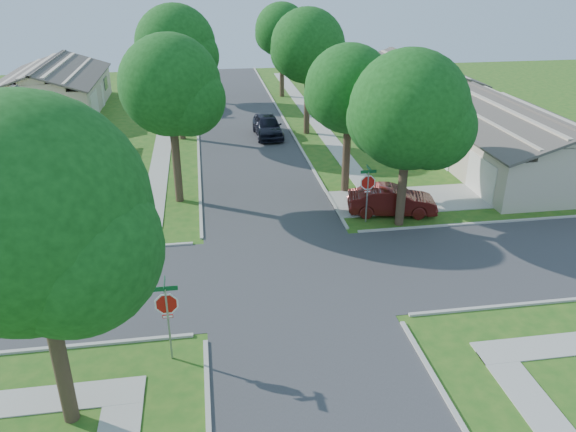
% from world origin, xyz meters
% --- Properties ---
extents(ground, '(100.00, 100.00, 0.00)m').
position_xyz_m(ground, '(0.00, 0.00, 0.00)').
color(ground, '#245818').
rests_on(ground, ground).
extents(road_ns, '(7.00, 100.00, 0.02)m').
position_xyz_m(road_ns, '(0.00, 0.00, 0.00)').
color(road_ns, '#333335').
rests_on(road_ns, ground).
extents(sidewalk_ne, '(1.20, 40.00, 0.04)m').
position_xyz_m(sidewalk_ne, '(6.10, 26.00, 0.02)').
color(sidewalk_ne, '#9E9B91').
rests_on(sidewalk_ne, ground).
extents(sidewalk_nw, '(1.20, 40.00, 0.04)m').
position_xyz_m(sidewalk_nw, '(-6.10, 26.00, 0.02)').
color(sidewalk_nw, '#9E9B91').
rests_on(sidewalk_nw, ground).
extents(driveway, '(8.80, 3.60, 0.05)m').
position_xyz_m(driveway, '(7.90, 7.10, 0.03)').
color(driveway, '#9E9B91').
rests_on(driveway, ground).
extents(stop_sign_sw, '(1.05, 0.80, 2.98)m').
position_xyz_m(stop_sign_sw, '(-4.70, -4.70, 2.03)').
color(stop_sign_sw, gray).
rests_on(stop_sign_sw, ground).
extents(stop_sign_ne, '(1.05, 0.80, 2.98)m').
position_xyz_m(stop_sign_ne, '(4.70, 4.70, 2.03)').
color(stop_sign_ne, gray).
rests_on(stop_sign_ne, ground).
extents(tree_e_near, '(4.97, 4.80, 8.28)m').
position_xyz_m(tree_e_near, '(4.75, 9.01, 5.64)').
color(tree_e_near, '#38281C').
rests_on(tree_e_near, ground).
extents(tree_e_mid, '(5.59, 5.40, 9.21)m').
position_xyz_m(tree_e_mid, '(4.76, 21.01, 6.25)').
color(tree_e_mid, '#38281C').
rests_on(tree_e_mid, ground).
extents(tree_e_far, '(5.17, 5.00, 8.72)m').
position_xyz_m(tree_e_far, '(4.75, 34.01, 5.98)').
color(tree_e_far, '#38281C').
rests_on(tree_e_far, ground).
extents(tree_w_near, '(5.38, 5.20, 8.97)m').
position_xyz_m(tree_w_near, '(-4.64, 9.01, 6.12)').
color(tree_w_near, '#38281C').
rests_on(tree_w_near, ground).
extents(tree_w_mid, '(5.80, 5.60, 9.56)m').
position_xyz_m(tree_w_mid, '(-4.64, 21.01, 6.49)').
color(tree_w_mid, '#38281C').
rests_on(tree_w_mid, ground).
extents(tree_w_far, '(4.76, 4.60, 8.04)m').
position_xyz_m(tree_w_far, '(-4.65, 34.01, 5.51)').
color(tree_w_far, '#38281C').
rests_on(tree_w_far, ground).
extents(tree_sw_corner, '(6.21, 6.00, 9.55)m').
position_xyz_m(tree_sw_corner, '(-7.44, -6.99, 6.26)').
color(tree_sw_corner, '#38281C').
rests_on(tree_sw_corner, ground).
extents(tree_ne_corner, '(5.80, 5.60, 8.66)m').
position_xyz_m(tree_ne_corner, '(6.36, 4.21, 5.59)').
color(tree_ne_corner, '#38281C').
rests_on(tree_ne_corner, ground).
extents(house_ne_near, '(8.42, 13.60, 4.23)m').
position_xyz_m(house_ne_near, '(15.99, 11.00, 1.52)').
color(house_ne_near, '#C1B098').
rests_on(house_ne_near, ground).
extents(house_ne_far, '(8.42, 13.60, 4.23)m').
position_xyz_m(house_ne_far, '(15.99, 29.00, 1.52)').
color(house_ne_far, '#C1B098').
rests_on(house_ne_far, ground).
extents(house_nw_far, '(8.42, 13.60, 4.23)m').
position_xyz_m(house_nw_far, '(-15.99, 32.00, 1.52)').
color(house_nw_far, '#C1B098').
rests_on(house_nw_far, ground).
extents(car_driveway, '(4.77, 2.38, 1.50)m').
position_xyz_m(car_driveway, '(6.31, 5.50, 0.75)').
color(car_driveway, '#4F1310').
rests_on(car_driveway, ground).
extents(car_curb_east, '(2.07, 4.86, 1.64)m').
position_xyz_m(car_curb_east, '(1.64, 20.61, 0.82)').
color(car_curb_east, black).
rests_on(car_curb_east, ground).
extents(car_curb_west, '(2.35, 5.09, 1.44)m').
position_xyz_m(car_curb_west, '(-3.20, 30.08, 0.72)').
color(car_curb_west, black).
rests_on(car_curb_west, ground).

